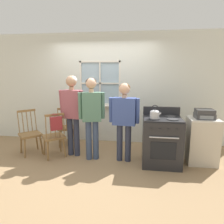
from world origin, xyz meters
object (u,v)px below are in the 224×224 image
(chair_center_cluster, at_px, (30,134))
(kettle, at_px, (155,114))
(person_adult_right, at_px, (124,114))
(stereo, at_px, (204,114))
(handbag, at_px, (56,123))
(side_counter, at_px, (202,141))
(person_teen_center, at_px, (92,111))
(potted_plant, at_px, (95,102))
(chair_near_wall, at_px, (67,128))
(stove, at_px, (161,141))
(chair_by_window, at_px, (54,137))
(person_elderly_left, at_px, (72,108))

(chair_center_cluster, height_order, kettle, kettle)
(person_adult_right, height_order, stereo, person_adult_right)
(person_adult_right, height_order, handbag, person_adult_right)
(person_adult_right, bearing_deg, side_counter, 9.16)
(chair_center_cluster, height_order, person_teen_center, person_teen_center)
(potted_plant, height_order, stereo, potted_plant)
(chair_center_cluster, relative_size, potted_plant, 3.62)
(chair_near_wall, xyz_separation_m, side_counter, (2.95, -0.56, 0.01))
(handbag, distance_m, stereo, 2.86)
(kettle, bearing_deg, potted_plant, 138.56)
(stove, height_order, stereo, stove)
(side_counter, bearing_deg, chair_by_window, -177.45)
(chair_center_cluster, bearing_deg, stereo, -44.80)
(handbag, xyz_separation_m, stereo, (2.84, 0.30, 0.20))
(chair_by_window, distance_m, side_counter, 2.98)
(chair_near_wall, bearing_deg, chair_by_window, 70.81)
(stereo, bearing_deg, chair_center_cluster, -179.76)
(chair_near_wall, relative_size, person_adult_right, 0.61)
(chair_center_cluster, xyz_separation_m, side_counter, (3.57, 0.04, 0.01))
(chair_center_cluster, distance_m, side_counter, 3.57)
(person_elderly_left, relative_size, person_teen_center, 1.02)
(person_adult_right, relative_size, side_counter, 1.74)
(kettle, height_order, stereo, kettle)
(chair_near_wall, bearing_deg, potted_plant, -165.65)
(stove, distance_m, kettle, 0.59)
(person_elderly_left, relative_size, stereo, 4.99)
(potted_plant, bearing_deg, chair_by_window, -121.36)
(chair_center_cluster, xyz_separation_m, person_teen_center, (1.41, -0.10, 0.57))
(potted_plant, distance_m, handbag, 1.36)
(chair_near_wall, relative_size, person_elderly_left, 0.56)
(chair_near_wall, xyz_separation_m, kettle, (2.00, -0.86, 0.59))
(person_elderly_left, height_order, potted_plant, person_elderly_left)
(handbag, bearing_deg, kettle, 0.40)
(kettle, xyz_separation_m, potted_plant, (-1.39, 1.23, -0.01))
(person_elderly_left, relative_size, handbag, 5.52)
(chair_center_cluster, height_order, person_adult_right, person_adult_right)
(stove, xyz_separation_m, side_counter, (0.79, 0.17, -0.02))
(person_elderly_left, height_order, stereo, person_elderly_left)
(chair_center_cluster, bearing_deg, person_elderly_left, -43.12)
(chair_near_wall, distance_m, chair_center_cluster, 0.86)
(chair_near_wall, xyz_separation_m, person_adult_right, (1.44, -0.69, 0.52))
(person_teen_center, bearing_deg, stereo, -11.87)
(person_teen_center, bearing_deg, side_counter, -11.32)
(stereo, bearing_deg, side_counter, 90.00)
(chair_center_cluster, xyz_separation_m, stereo, (3.57, 0.02, 0.55))
(chair_center_cluster, xyz_separation_m, potted_plant, (1.24, 0.96, 0.58))
(chair_by_window, bearing_deg, person_adult_right, 141.79)
(chair_by_window, xyz_separation_m, stereo, (2.98, 0.11, 0.55))
(person_elderly_left, xyz_separation_m, person_adult_right, (1.09, -0.13, -0.08))
(chair_by_window, height_order, chair_near_wall, same)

